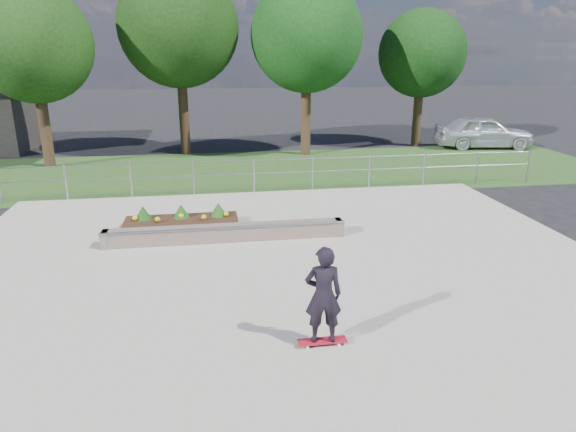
# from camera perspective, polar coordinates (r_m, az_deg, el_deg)

# --- Properties ---
(ground) EXTENTS (120.00, 120.00, 0.00)m
(ground) POSITION_cam_1_polar(r_m,az_deg,el_deg) (10.42, 0.20, -8.33)
(ground) COLOR black
(ground) RESTS_ON ground
(grass_verge) EXTENTS (30.00, 8.00, 0.02)m
(grass_verge) POSITION_cam_1_polar(r_m,az_deg,el_deg) (20.80, -4.66, 5.03)
(grass_verge) COLOR #25451B
(grass_verge) RESTS_ON ground
(concrete_slab) EXTENTS (15.00, 15.00, 0.06)m
(concrete_slab) POSITION_cam_1_polar(r_m,az_deg,el_deg) (10.41, 0.21, -8.18)
(concrete_slab) COLOR #9F9B8D
(concrete_slab) RESTS_ON ground
(fence) EXTENTS (20.06, 0.06, 1.20)m
(fence) POSITION_cam_1_polar(r_m,az_deg,el_deg) (17.23, -3.79, 4.96)
(fence) COLOR #9A9CA2
(fence) RESTS_ON ground
(tree_far_left) EXTENTS (4.55, 4.55, 7.15)m
(tree_far_left) POSITION_cam_1_polar(r_m,az_deg,el_deg) (23.17, -26.49, 16.71)
(tree_far_left) COLOR #311F13
(tree_far_left) RESTS_ON ground
(tree_mid_left) EXTENTS (5.25, 5.25, 8.25)m
(tree_mid_left) POSITION_cam_1_polar(r_m,az_deg,el_deg) (24.27, -12.08, 19.85)
(tree_mid_left) COLOR #311D13
(tree_mid_left) RESTS_ON ground
(tree_mid_right) EXTENTS (4.90, 4.90, 7.70)m
(tree_mid_right) POSITION_cam_1_polar(r_m,az_deg,el_deg) (23.67, 2.08, 19.36)
(tree_mid_right) COLOR #332114
(tree_mid_right) RESTS_ON ground
(tree_far_right) EXTENTS (4.20, 4.20, 6.60)m
(tree_far_right) POSITION_cam_1_polar(r_m,az_deg,el_deg) (26.87, 14.67, 17.03)
(tree_far_right) COLOR #312113
(tree_far_right) RESTS_ON ground
(grind_ledge) EXTENTS (6.00, 0.44, 0.43)m
(grind_ledge) POSITION_cam_1_polar(r_m,az_deg,el_deg) (12.93, -6.92, -1.87)
(grind_ledge) COLOR brown
(grind_ledge) RESTS_ON concrete_slab
(planter_bed) EXTENTS (3.00, 1.20, 0.61)m
(planter_bed) POSITION_cam_1_polar(r_m,az_deg,el_deg) (14.02, -11.76, -0.63)
(planter_bed) COLOR black
(planter_bed) RESTS_ON concrete_slab
(skateboarder) EXTENTS (0.80, 0.44, 1.70)m
(skateboarder) POSITION_cam_1_polar(r_m,az_deg,el_deg) (8.16, 3.95, -8.79)
(skateboarder) COLOR silver
(skateboarder) RESTS_ON concrete_slab
(parked_car) EXTENTS (4.89, 2.56, 1.59)m
(parked_car) POSITION_cam_1_polar(r_m,az_deg,el_deg) (27.48, 20.91, 8.72)
(parked_car) COLOR silver
(parked_car) RESTS_ON ground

